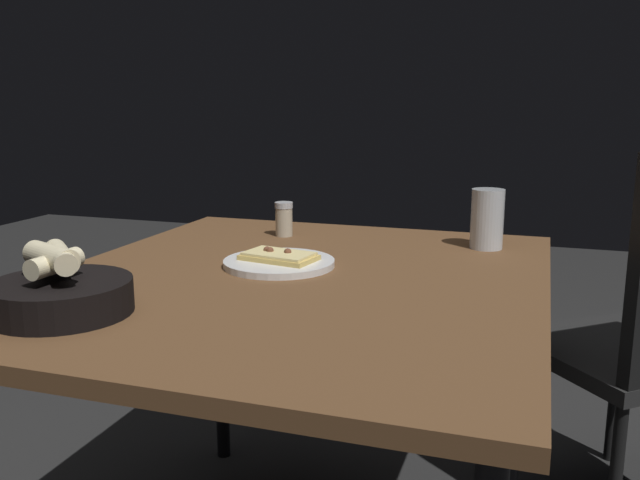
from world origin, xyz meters
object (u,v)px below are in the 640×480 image
(pizza_plate, at_px, (279,261))
(pepper_shaker, at_px, (284,221))
(beer_glass, at_px, (487,223))
(bread_basket, at_px, (60,292))
(dining_table, at_px, (295,304))

(pizza_plate, relative_size, pepper_shaker, 2.69)
(pizza_plate, relative_size, beer_glass, 1.68)
(bread_basket, distance_m, beer_glass, 0.96)
(beer_glass, bearing_deg, dining_table, 47.99)
(dining_table, relative_size, pizza_plate, 4.75)
(pepper_shaker, bearing_deg, pizza_plate, 109.39)
(dining_table, bearing_deg, beer_glass, -132.01)
(beer_glass, relative_size, pepper_shaker, 1.60)
(pepper_shaker, bearing_deg, beer_glass, -178.33)
(pepper_shaker, bearing_deg, dining_table, 114.39)
(bread_basket, bearing_deg, beer_glass, -130.49)
(dining_table, distance_m, pepper_shaker, 0.41)
(bread_basket, xyz_separation_m, beer_glass, (-0.63, -0.73, 0.02))
(pizza_plate, height_order, bread_basket, bread_basket)
(bread_basket, height_order, pepper_shaker, bread_basket)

